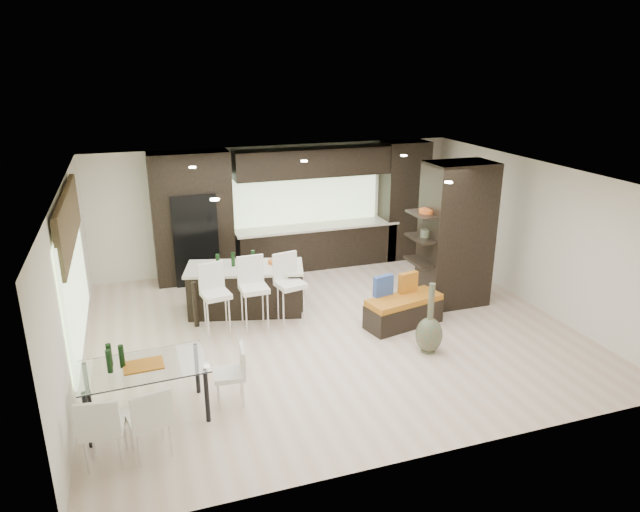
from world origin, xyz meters
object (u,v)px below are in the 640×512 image
object	(u,v)px
stool_left	(217,307)
stool_mid	(254,301)
dining_table	(146,392)
chair_near	(149,422)
chair_end	(229,378)
bench	(404,311)
floor_vase	(430,318)
stool_right	(291,297)
chair_far	(104,430)
kitchen_island	(245,289)

from	to	relation	value
stool_left	stool_mid	size ratio (longest dim) A/B	0.96
dining_table	chair_near	distance (m)	0.76
stool_mid	chair_end	size ratio (longest dim) A/B	1.37
bench	floor_vase	size ratio (longest dim) A/B	1.18
stool_mid	floor_vase	size ratio (longest dim) A/B	0.89
floor_vase	chair_near	distance (m)	4.49
stool_right	chair_near	distance (m)	3.82
bench	chair_far	xyz separation A→B (m)	(-4.87, -2.18, 0.16)
dining_table	chair_near	bearing A→B (deg)	-92.78
floor_vase	stool_left	bearing A→B (deg)	151.42
kitchen_island	chair_end	bearing A→B (deg)	-91.25
stool_left	dining_table	xyz separation A→B (m)	(-1.24, -2.11, -0.12)
stool_right	chair_far	bearing A→B (deg)	-148.37
floor_vase	chair_end	xyz separation A→B (m)	(-3.25, -0.43, -0.20)
floor_vase	chair_far	bearing A→B (deg)	-166.17
kitchen_island	chair_end	distance (m)	2.99
floor_vase	dining_table	xyz separation A→B (m)	(-4.32, -0.43, -0.20)
dining_table	chair_far	world-z (taller)	chair_far
stool_right	floor_vase	xyz separation A→B (m)	(1.80, -1.68, 0.07)
chair_far	dining_table	bearing A→B (deg)	64.72
stool_mid	chair_near	distance (m)	3.42
stool_mid	floor_vase	world-z (taller)	floor_vase
stool_right	chair_end	bearing A→B (deg)	-136.45
stool_right	chair_far	distance (m)	4.16
stool_mid	chair_far	distance (m)	3.72
chair_end	bench	bearing A→B (deg)	-61.08
chair_near	chair_far	distance (m)	0.49
kitchen_island	chair_far	world-z (taller)	kitchen_island
chair_near	stool_left	bearing A→B (deg)	54.24
kitchen_island	stool_right	distance (m)	1.01
bench	floor_vase	xyz separation A→B (m)	(-0.05, -0.99, 0.32)
floor_vase	dining_table	bearing A→B (deg)	-174.31
floor_vase	chair_near	size ratio (longest dim) A/B	1.36
chair_near	chair_far	bearing A→B (deg)	167.62
chair_far	chair_end	xyz separation A→B (m)	(1.56, 0.75, -0.05)
stool_left	chair_end	size ratio (longest dim) A/B	1.31
stool_left	stool_mid	xyz separation A→B (m)	(0.64, -0.01, 0.02)
stool_right	chair_near	size ratio (longest dim) A/B	1.20
stool_mid	floor_vase	xyz separation A→B (m)	(2.44, -1.67, 0.07)
stool_left	stool_right	world-z (taller)	stool_right
kitchen_island	chair_end	xyz separation A→B (m)	(-0.81, -2.88, -0.06)
chair_far	bench	bearing A→B (deg)	31.95
kitchen_island	floor_vase	distance (m)	3.47
dining_table	chair_near	xyz separation A→B (m)	(0.00, -0.75, 0.05)
stool_left	floor_vase	bearing A→B (deg)	-37.98
kitchen_island	stool_left	bearing A→B (deg)	-115.49
bench	stool_mid	bearing A→B (deg)	152.34
stool_left	dining_table	world-z (taller)	stool_left
kitchen_island	stool_mid	distance (m)	0.78
kitchen_island	chair_near	size ratio (longest dim) A/B	2.45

